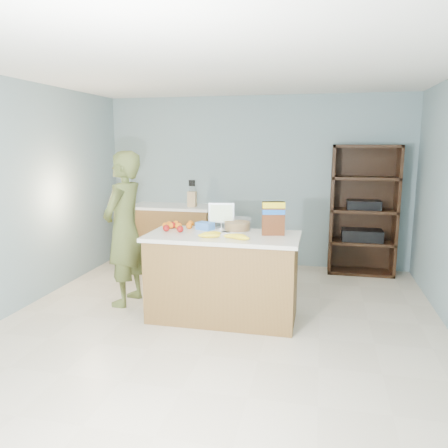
% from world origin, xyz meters
% --- Properties ---
extents(floor, '(4.50, 5.00, 0.02)m').
position_xyz_m(floor, '(0.00, 0.00, 0.00)').
color(floor, beige).
rests_on(floor, ground).
extents(walls, '(4.52, 5.02, 2.51)m').
position_xyz_m(walls, '(0.00, 0.00, 1.65)').
color(walls, gray).
rests_on(walls, ground).
extents(counter_peninsula, '(1.56, 0.76, 0.90)m').
position_xyz_m(counter_peninsula, '(0.00, 0.30, 0.42)').
color(counter_peninsula, brown).
rests_on(counter_peninsula, ground).
extents(back_cabinet, '(1.24, 0.62, 0.90)m').
position_xyz_m(back_cabinet, '(-1.20, 2.20, 0.45)').
color(back_cabinet, brown).
rests_on(back_cabinet, ground).
extents(shelving_unit, '(0.90, 0.40, 1.80)m').
position_xyz_m(shelving_unit, '(1.55, 2.35, 0.86)').
color(shelving_unit, black).
rests_on(shelving_unit, ground).
extents(person, '(0.47, 0.67, 1.74)m').
position_xyz_m(person, '(-1.18, 0.49, 0.87)').
color(person, '#4E5728').
rests_on(person, ground).
extents(knife_block, '(0.12, 0.10, 0.31)m').
position_xyz_m(knife_block, '(-0.88, 2.15, 1.02)').
color(knife_block, tan).
rests_on(knife_block, back_cabinet).
extents(envelopes, '(0.36, 0.18, 0.00)m').
position_xyz_m(envelopes, '(0.01, 0.42, 0.90)').
color(envelopes, white).
rests_on(envelopes, counter_peninsula).
extents(bananas, '(0.54, 0.25, 0.05)m').
position_xyz_m(bananas, '(0.04, 0.13, 0.92)').
color(bananas, yellow).
rests_on(bananas, counter_peninsula).
extents(apples, '(0.23, 0.26, 0.07)m').
position_xyz_m(apples, '(-0.56, 0.40, 0.94)').
color(apples, maroon).
rests_on(apples, counter_peninsula).
extents(oranges, '(0.32, 0.24, 0.07)m').
position_xyz_m(oranges, '(-0.56, 0.52, 0.93)').
color(oranges, orange).
rests_on(oranges, counter_peninsula).
extents(blue_carton, '(0.21, 0.18, 0.08)m').
position_xyz_m(blue_carton, '(-0.24, 0.51, 0.94)').
color(blue_carton, blue).
rests_on(blue_carton, counter_peninsula).
extents(salad_bowl, '(0.30, 0.30, 0.13)m').
position_xyz_m(salad_bowl, '(0.10, 0.56, 0.96)').
color(salad_bowl, '#267219').
rests_on(salad_bowl, counter_peninsula).
extents(tv, '(0.28, 0.12, 0.28)m').
position_xyz_m(tv, '(-0.09, 0.62, 1.06)').
color(tv, silver).
rests_on(tv, counter_peninsula).
extents(cereal_box, '(0.24, 0.13, 0.34)m').
position_xyz_m(cereal_box, '(0.50, 0.38, 1.10)').
color(cereal_box, '#592B14').
rests_on(cereal_box, counter_peninsula).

